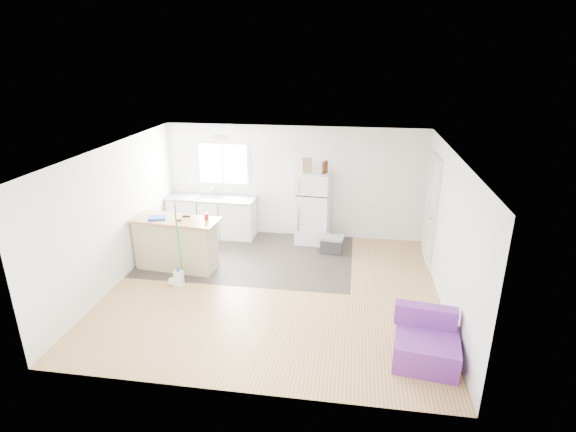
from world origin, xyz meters
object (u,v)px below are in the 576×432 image
object	(u,v)px
peninsula	(176,243)
cardboard_box	(306,165)
cooler	(332,244)
bottle_right	(326,167)
kitchen_cabinets	(212,216)
refrigerator	(313,208)
bottle_left	(324,168)
red_cup	(206,216)
mop	(174,272)
purple_seat	(426,344)
cleaner_jug	(179,278)
blue_tray	(157,218)

from	to	relation	value
peninsula	cardboard_box	xyz separation A→B (m)	(2.23, 1.56, 1.18)
cooler	bottle_right	distance (m)	1.57
kitchen_cabinets	refrigerator	distance (m)	2.24
cooler	bottle_left	bearing A→B (deg)	125.81
red_cup	mop	bearing A→B (deg)	-120.90
refrigerator	cooler	bearing A→B (deg)	-44.41
kitchen_cabinets	purple_seat	distance (m)	5.53
kitchen_cabinets	red_cup	world-z (taller)	kitchen_cabinets
refrigerator	purple_seat	xyz separation A→B (m)	(1.85, -3.71, -0.52)
cooler	purple_seat	xyz separation A→B (m)	(1.41, -3.20, 0.07)
peninsula	refrigerator	distance (m)	2.89
peninsula	mop	xyz separation A→B (m)	(0.18, -0.63, -0.26)
purple_seat	mop	xyz separation A→B (m)	(-4.05, 1.45, -0.01)
refrigerator	cardboard_box	xyz separation A→B (m)	(-0.15, -0.06, 0.91)
cleaner_jug	kitchen_cabinets	bearing A→B (deg)	91.87
kitchen_cabinets	cleaner_jug	size ratio (longest dim) A/B	6.03
mop	refrigerator	bearing A→B (deg)	27.35
cleaner_jug	cardboard_box	distance (m)	3.33
peninsula	kitchen_cabinets	bearing A→B (deg)	90.33
bottle_right	cleaner_jug	bearing A→B (deg)	-135.93
red_cup	cardboard_box	xyz separation A→B (m)	(1.64, 1.50, 0.64)
purple_seat	bottle_right	bearing A→B (deg)	121.02
cooler	bottle_right	bearing A→B (deg)	115.91
red_cup	bottle_right	xyz separation A→B (m)	(2.03, 1.56, 0.61)
kitchen_cabinets	bottle_right	distance (m)	2.75
refrigerator	bottle_right	world-z (taller)	bottle_right
purple_seat	bottle_right	xyz separation A→B (m)	(-1.60, 3.71, 1.41)
peninsula	bottle_right	distance (m)	3.29
cooler	cleaner_jug	world-z (taller)	cooler
cleaner_jug	blue_tray	xyz separation A→B (m)	(-0.57, 0.62, 0.85)
purple_seat	blue_tray	xyz separation A→B (m)	(-4.53, 2.05, 0.75)
bottle_left	cardboard_box	bearing A→B (deg)	171.34
cooler	bottle_right	size ratio (longest dim) A/B	1.90
kitchen_cabinets	cardboard_box	bearing A→B (deg)	-1.08
red_cup	blue_tray	xyz separation A→B (m)	(-0.90, -0.10, -0.04)
peninsula	bottle_left	world-z (taller)	bottle_left
blue_tray	cleaner_jug	bearing A→B (deg)	-46.95
cleaner_jug	red_cup	world-z (taller)	red_cup
cleaner_jug	mop	size ratio (longest dim) A/B	0.23
refrigerator	blue_tray	distance (m)	3.16
purple_seat	cardboard_box	distance (m)	4.39
kitchen_cabinets	refrigerator	world-z (taller)	refrigerator
refrigerator	bottle_right	distance (m)	0.92
mop	bottle_right	xyz separation A→B (m)	(2.44, 2.25, 1.42)
peninsula	red_cup	xyz separation A→B (m)	(0.60, 0.06, 0.54)
purple_seat	cleaner_jug	xyz separation A→B (m)	(-3.95, 1.43, -0.10)
cooler	cleaner_jug	distance (m)	3.10
red_cup	bottle_left	size ratio (longest dim) A/B	0.48
bottle_left	red_cup	bearing A→B (deg)	-144.00
kitchen_cabinets	blue_tray	xyz separation A→B (m)	(-0.46, -1.69, 0.55)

